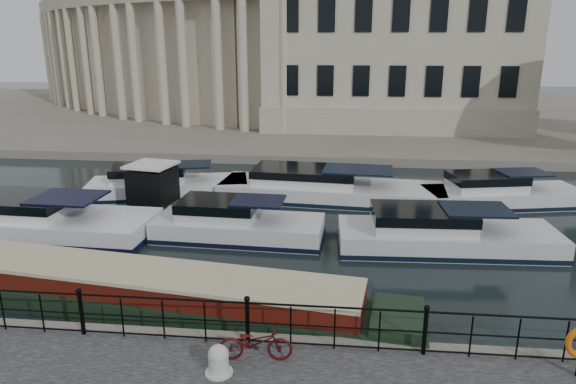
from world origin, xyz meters
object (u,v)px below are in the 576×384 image
object	(u,v)px
narrowboat	(135,296)
bicycle	(255,343)
mooring_bollard	(219,360)
harbour_hut	(153,189)

from	to	relation	value
narrowboat	bicycle	bearing A→B (deg)	-28.81
mooring_bollard	narrowboat	size ratio (longest dim) A/B	0.04
harbour_hut	mooring_bollard	bearing A→B (deg)	-53.64
narrowboat	harbour_hut	size ratio (longest dim) A/B	5.51
harbour_hut	bicycle	bearing A→B (deg)	-49.94
bicycle	mooring_bollard	bearing A→B (deg)	123.77
mooring_bollard	narrowboat	xyz separation A→B (m)	(-3.25, 3.48, -0.50)
narrowboat	harbour_hut	xyz separation A→B (m)	(-2.64, 8.79, 0.59)
mooring_bollard	narrowboat	distance (m)	4.79
mooring_bollard	harbour_hut	world-z (taller)	harbour_hut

